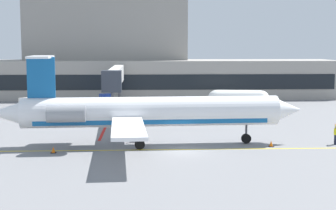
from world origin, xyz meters
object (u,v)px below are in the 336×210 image
(regional_jet, at_px, (145,112))
(baggage_tug, at_px, (57,112))
(fuel_tank, at_px, (239,99))
(belt_loader, at_px, (105,103))
(marshaller, at_px, (336,134))
(pushback_tractor, at_px, (29,106))

(regional_jet, xyz_separation_m, baggage_tug, (-10.81, 16.21, -2.09))
(regional_jet, height_order, fuel_tank, regional_jet)
(regional_jet, relative_size, fuel_tank, 3.36)
(belt_loader, relative_size, marshaller, 2.29)
(marshaller, bearing_deg, baggage_tug, 149.54)
(baggage_tug, bearing_deg, belt_loader, 60.90)
(pushback_tractor, relative_size, marshaller, 1.94)
(fuel_tank, bearing_deg, pushback_tractor, -175.52)
(fuel_tank, bearing_deg, marshaller, -80.44)
(baggage_tug, xyz_separation_m, pushback_tractor, (-4.86, 6.59, -0.07))
(regional_jet, relative_size, pushback_tractor, 7.77)
(baggage_tug, relative_size, pushback_tractor, 1.21)
(baggage_tug, distance_m, belt_loader, 10.69)
(regional_jet, bearing_deg, pushback_tractor, 124.51)
(pushback_tractor, bearing_deg, baggage_tug, -53.59)
(regional_jet, distance_m, marshaller, 17.73)
(regional_jet, bearing_deg, fuel_tank, 62.07)
(fuel_tank, height_order, marshaller, fuel_tank)
(belt_loader, relative_size, fuel_tank, 0.51)
(pushback_tractor, bearing_deg, regional_jet, -55.49)
(baggage_tug, distance_m, pushback_tractor, 8.19)
(baggage_tug, relative_size, belt_loader, 1.02)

